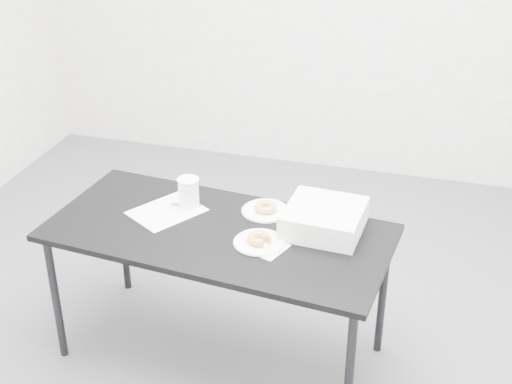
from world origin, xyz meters
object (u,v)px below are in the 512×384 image
(pen, at_px, (186,205))
(bakery_box, at_px, (324,219))
(table, at_px, (218,240))
(donut_near, at_px, (259,238))
(plate_far, at_px, (266,211))
(coffee_cup, at_px, (189,192))
(donut_far, at_px, (266,207))
(scorecard, at_px, (167,211))
(plate_near, at_px, (259,242))

(pen, height_order, bakery_box, bakery_box)
(table, bearing_deg, donut_near, -10.06)
(bakery_box, bearing_deg, plate_far, 167.33)
(coffee_cup, bearing_deg, donut_far, 7.95)
(donut_near, distance_m, plate_far, 0.28)
(donut_near, distance_m, donut_far, 0.28)
(plate_far, height_order, bakery_box, bakery_box)
(scorecard, distance_m, bakery_box, 0.73)
(coffee_cup, bearing_deg, table, -40.26)
(pen, xyz_separation_m, coffee_cup, (0.01, 0.00, 0.06))
(pen, bearing_deg, donut_near, -39.21)
(bakery_box, bearing_deg, coffee_cup, -179.41)
(coffee_cup, bearing_deg, plate_far, 7.95)
(pen, relative_size, coffee_cup, 1.00)
(plate_far, bearing_deg, scorecard, -163.82)
(table, xyz_separation_m, plate_near, (0.20, -0.06, 0.06))
(plate_far, distance_m, bakery_box, 0.30)
(plate_near, xyz_separation_m, coffee_cup, (-0.40, 0.22, 0.07))
(donut_near, relative_size, coffee_cup, 0.72)
(scorecard, xyz_separation_m, bakery_box, (0.72, 0.04, 0.05))
(table, distance_m, plate_near, 0.22)
(plate_far, bearing_deg, table, -125.90)
(plate_far, relative_size, donut_far, 2.13)
(pen, relative_size, plate_far, 0.65)
(plate_near, bearing_deg, donut_far, 99.62)
(donut_near, bearing_deg, plate_near, 90.00)
(plate_near, bearing_deg, bakery_box, 38.27)
(plate_near, bearing_deg, plate_far, 99.62)
(donut_near, bearing_deg, pen, 151.81)
(coffee_cup, bearing_deg, pen, -165.97)
(scorecard, bearing_deg, plate_far, 48.16)
(bakery_box, bearing_deg, table, -159.71)
(coffee_cup, bearing_deg, donut_near, -29.30)
(pen, bearing_deg, coffee_cup, 3.01)
(scorecard, distance_m, donut_near, 0.50)
(plate_far, bearing_deg, donut_near, -80.38)
(plate_near, bearing_deg, pen, 151.81)
(pen, relative_size, donut_far, 1.38)
(plate_far, bearing_deg, donut_far, -90.00)
(donut_near, distance_m, coffee_cup, 0.46)
(scorecard, height_order, donut_near, donut_near)
(donut_near, height_order, coffee_cup, coffee_cup)
(scorecard, distance_m, plate_near, 0.50)
(plate_near, bearing_deg, scorecard, 162.90)
(pen, distance_m, coffee_cup, 0.07)
(donut_near, height_order, plate_far, donut_near)
(plate_near, height_order, coffee_cup, coffee_cup)
(scorecard, height_order, bakery_box, bakery_box)
(pen, xyz_separation_m, donut_near, (0.41, -0.22, 0.02))
(coffee_cup, relative_size, bakery_box, 0.43)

